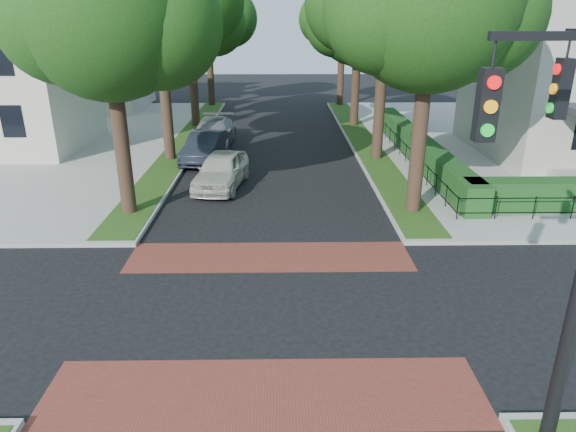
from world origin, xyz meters
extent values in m
plane|color=black|center=(0.00, 0.00, 0.00)|extent=(120.00, 120.00, 0.00)
cube|color=maroon|center=(0.00, 3.20, 0.01)|extent=(9.00, 2.20, 0.01)
cube|color=maroon|center=(0.00, -3.20, 0.01)|extent=(9.00, 2.20, 0.01)
cube|color=#244914|center=(5.40, 19.10, 0.16)|extent=(1.60, 29.80, 0.02)
cube|color=#244914|center=(-5.40, 19.10, 0.16)|extent=(1.60, 29.80, 0.02)
cylinder|color=black|center=(5.50, 7.00, 3.83)|extent=(0.56, 0.56, 7.35)
sphere|color=#18380F|center=(5.50, 7.00, 7.71)|extent=(6.20, 6.20, 6.20)
sphere|color=#18380F|center=(7.21, 7.30, 7.31)|extent=(4.65, 4.65, 4.65)
sphere|color=#18380F|center=(3.95, 6.80, 7.41)|extent=(4.34, 4.34, 4.34)
cylinder|color=black|center=(5.50, 15.00, 4.00)|extent=(0.56, 0.56, 7.70)
sphere|color=#18380F|center=(7.31, 15.30, 7.67)|extent=(4.95, 4.95, 4.95)
sphere|color=#18380F|center=(3.85, 14.80, 7.77)|extent=(4.62, 4.62, 4.62)
cylinder|color=black|center=(5.50, 24.00, 3.47)|extent=(0.56, 0.56, 6.65)
sphere|color=#18380F|center=(5.50, 24.00, 6.99)|extent=(5.80, 5.80, 5.80)
sphere|color=#18380F|center=(7.09, 24.30, 6.59)|extent=(4.35, 4.35, 4.35)
sphere|color=#18380F|center=(4.05, 23.80, 6.69)|extent=(4.06, 4.06, 4.06)
sphere|color=#18380F|center=(5.60, 25.45, 7.49)|extent=(3.77, 3.77, 3.77)
cylinder|color=black|center=(5.50, 33.00, 3.65)|extent=(0.56, 0.56, 7.00)
sphere|color=#18380F|center=(5.50, 33.00, 7.35)|extent=(6.00, 6.00, 6.00)
sphere|color=#18380F|center=(7.15, 33.30, 6.95)|extent=(4.50, 4.50, 4.50)
sphere|color=#18380F|center=(4.00, 32.80, 7.05)|extent=(4.20, 4.20, 4.20)
sphere|color=#18380F|center=(5.60, 34.50, 7.85)|extent=(3.90, 3.90, 3.90)
cylinder|color=black|center=(-5.50, 7.00, 3.65)|extent=(0.56, 0.56, 7.00)
sphere|color=#18380F|center=(-5.50, 7.00, 7.35)|extent=(6.00, 6.00, 6.00)
sphere|color=#18380F|center=(-3.85, 7.30, 6.95)|extent=(4.50, 4.50, 4.50)
sphere|color=#18380F|center=(-7.00, 6.80, 7.05)|extent=(4.20, 4.20, 4.20)
cylinder|color=black|center=(-5.50, 15.00, 4.17)|extent=(0.56, 0.56, 8.05)
cylinder|color=black|center=(-5.50, 24.00, 3.58)|extent=(0.56, 0.56, 6.86)
sphere|color=#18380F|center=(-5.50, 24.00, 7.21)|extent=(5.60, 5.60, 5.60)
sphere|color=#18380F|center=(-3.96, 24.30, 6.81)|extent=(4.20, 4.20, 4.20)
sphere|color=#18380F|center=(-6.90, 23.80, 6.91)|extent=(3.92, 3.92, 3.92)
sphere|color=#18380F|center=(-5.40, 25.40, 7.71)|extent=(3.64, 3.64, 3.64)
cylinder|color=black|center=(-5.50, 33.00, 3.72)|extent=(0.56, 0.56, 7.14)
sphere|color=#18380F|center=(-5.50, 33.00, 7.49)|extent=(6.20, 6.20, 6.20)
sphere|color=#18380F|center=(-3.79, 33.30, 7.09)|extent=(4.65, 4.65, 4.65)
sphere|color=#18380F|center=(-7.05, 32.80, 7.19)|extent=(4.34, 4.34, 4.34)
sphere|color=#18380F|center=(-5.40, 34.55, 7.99)|extent=(4.03, 4.03, 4.03)
cube|color=#163C15|center=(7.70, 15.00, 0.75)|extent=(1.00, 18.00, 1.20)
cube|color=#B5B0A2|center=(-15.50, 32.00, 3.40)|extent=(9.00, 8.00, 6.50)
cube|color=black|center=(4.10, -4.60, 6.95)|extent=(2.00, 0.12, 0.12)
cube|color=black|center=(3.20, -4.60, 6.05)|extent=(0.28, 0.22, 1.00)
cylinder|color=red|center=(3.20, -4.73, 6.37)|extent=(0.18, 0.05, 0.18)
cylinder|color=orange|center=(3.20, -4.73, 6.05)|extent=(0.18, 0.05, 0.18)
cylinder|color=#0CB226|center=(3.20, -4.73, 5.73)|extent=(0.18, 0.05, 0.18)
cube|color=black|center=(5.10, -2.90, 6.05)|extent=(0.22, 0.28, 1.00)
cylinder|color=red|center=(4.97, -2.90, 6.37)|extent=(0.05, 0.18, 0.18)
cylinder|color=orange|center=(4.97, -2.90, 6.05)|extent=(0.05, 0.18, 0.18)
cylinder|color=#0CB226|center=(4.97, -2.90, 5.73)|extent=(0.05, 0.18, 0.18)
imported|color=beige|center=(-2.30, 10.52, 0.79)|extent=(2.52, 4.88, 1.59)
imported|color=black|center=(-3.60, 15.01, 0.77)|extent=(2.27, 4.85, 1.54)
imported|color=gray|center=(-3.60, 18.20, 0.82)|extent=(2.41, 5.70, 1.64)
camera|label=1|loc=(0.35, -11.67, 7.18)|focal=32.00mm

